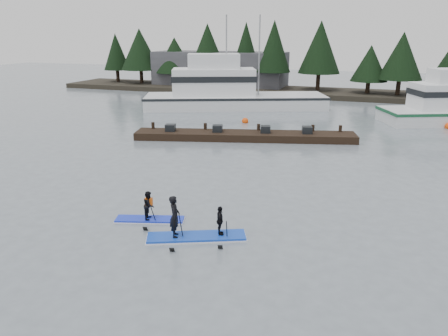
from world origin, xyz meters
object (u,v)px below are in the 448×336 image
(paddleboard_duo, at_px, (194,226))
(floating_dock, at_px, (245,136))
(fishing_boat_large, at_px, (230,100))
(paddleboard_solo, at_px, (149,210))

(paddleboard_duo, bearing_deg, floating_dock, 76.22)
(fishing_boat_large, xyz_separation_m, floating_dock, (5.55, -12.95, -0.52))
(floating_dock, xyz_separation_m, paddleboard_solo, (0.45, -15.19, 0.19))
(paddleboard_solo, bearing_deg, floating_dock, 74.77)
(paddleboard_solo, bearing_deg, fishing_boat_large, 85.11)
(fishing_boat_large, height_order, paddleboard_solo, fishing_boat_large)
(paddleboard_solo, relative_size, paddleboard_duo, 0.77)
(fishing_boat_large, distance_m, paddleboard_solo, 28.78)
(fishing_boat_large, height_order, paddleboard_duo, fishing_boat_large)
(paddleboard_duo, bearing_deg, paddleboard_solo, 135.35)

